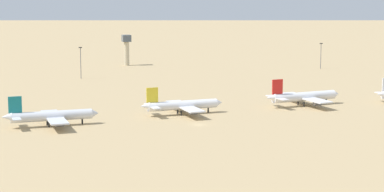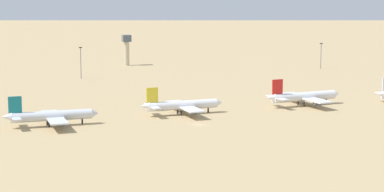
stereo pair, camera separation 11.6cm
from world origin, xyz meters
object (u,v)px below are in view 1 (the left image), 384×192
object	(u,v)px
parked_jet_red_4	(303,97)
light_pole_mid	(321,54)
parked_jet_teal_2	(51,116)
parked_jet_yellow_3	(182,105)
control_tower	(126,47)
light_pole_west	(81,61)

from	to	relation	value
parked_jet_red_4	light_pole_mid	world-z (taller)	light_pole_mid
parked_jet_teal_2	parked_jet_yellow_3	bearing A→B (deg)	7.50
parked_jet_teal_2	light_pole_mid	distance (m)	214.67
control_tower	light_pole_west	distance (m)	65.58
light_pole_west	control_tower	bearing A→B (deg)	55.93
control_tower	light_pole_west	xyz separation A→B (m)	(-36.73, -54.30, -1.72)
parked_jet_yellow_3	light_pole_mid	size ratio (longest dim) A/B	2.20
parked_jet_teal_2	control_tower	world-z (taller)	control_tower
parked_jet_yellow_3	parked_jet_red_4	world-z (taller)	parked_jet_red_4
parked_jet_teal_2	light_pole_mid	world-z (taller)	light_pole_mid
parked_jet_yellow_3	light_pole_mid	distance (m)	171.02
parked_jet_teal_2	parked_jet_yellow_3	distance (m)	51.07
parked_jet_yellow_3	parked_jet_red_4	distance (m)	53.38
parked_jet_red_4	light_pole_west	xyz separation A→B (m)	(-73.41, 113.34, 5.81)
parked_jet_teal_2	light_pole_mid	xyz separation A→B (m)	(172.63, 127.50, 5.13)
parked_jet_teal_2	parked_jet_yellow_3	size ratio (longest dim) A/B	1.01
parked_jet_teal_2	parked_jet_red_4	world-z (taller)	parked_jet_red_4
parked_jet_red_4	control_tower	xyz separation A→B (m)	(-36.68, 167.65, 7.53)
parked_jet_red_4	control_tower	world-z (taller)	control_tower
parked_jet_yellow_3	light_pole_west	distance (m)	119.16
parked_jet_red_4	light_pole_mid	bearing A→B (deg)	51.99
light_pole_mid	control_tower	bearing A→B (deg)	153.78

